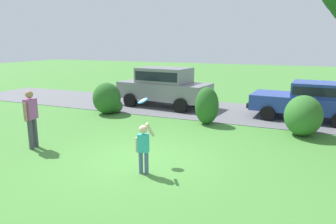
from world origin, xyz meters
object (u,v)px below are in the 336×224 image
Objects in this scene: child_thrower at (143,145)px; adult_onlooker at (31,116)px; frisbee at (143,101)px; parked_suv at (164,85)px; parked_sedan at (308,99)px.

child_thrower is 0.74× the size of adult_onlooker.
adult_onlooker is at bearing -171.18° from frisbee.
parked_suv is 2.79× the size of adult_onlooker.
parked_sedan is at bearing 64.47° from child_thrower.
frisbee is 3.55m from adult_onlooker.
parked_sedan is at bearing -1.11° from parked_suv.
parked_suv is 16.19× the size of frisbee.
frisbee is at bearing 118.27° from child_thrower.
frisbee is at bearing 8.82° from adult_onlooker.
adult_onlooker reaches higher than parked_sedan.
parked_suv is (-6.50, 0.13, 0.23)m from parked_sedan.
parked_suv is 7.38m from adult_onlooker.
parked_sedan reaches higher than child_thrower.
adult_onlooker is at bearing -136.29° from parked_sedan.
adult_onlooker is at bearing -97.90° from parked_suv.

